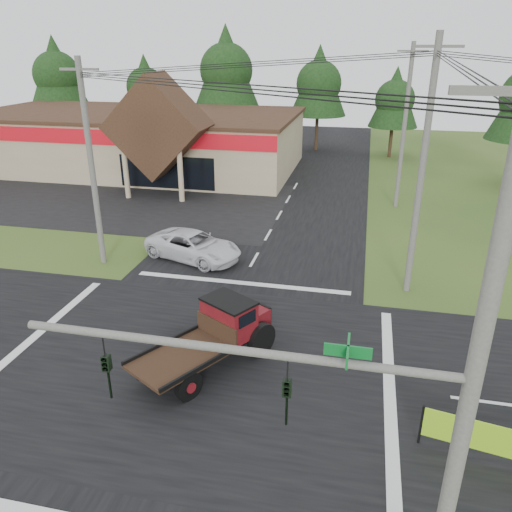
# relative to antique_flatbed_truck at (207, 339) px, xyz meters

# --- Properties ---
(ground) EXTENTS (120.00, 120.00, 0.00)m
(ground) POSITION_rel_antique_flatbed_truck_xyz_m (-0.48, 0.05, -1.18)
(ground) COLOR #334F1C
(ground) RESTS_ON ground
(road_ns) EXTENTS (12.00, 120.00, 0.02)m
(road_ns) POSITION_rel_antique_flatbed_truck_xyz_m (-0.48, 0.05, -1.17)
(road_ns) COLOR black
(road_ns) RESTS_ON ground
(road_ew) EXTENTS (120.00, 12.00, 0.02)m
(road_ew) POSITION_rel_antique_flatbed_truck_xyz_m (-0.48, 0.05, -1.17)
(road_ew) COLOR black
(road_ew) RESTS_ON ground
(parking_apron) EXTENTS (28.00, 14.00, 0.02)m
(parking_apron) POSITION_rel_antique_flatbed_truck_xyz_m (-14.48, 19.05, -1.17)
(parking_apron) COLOR black
(parking_apron) RESTS_ON ground
(cvs_building) EXTENTS (30.40, 18.20, 9.19)m
(cvs_building) POSITION_rel_antique_flatbed_truck_xyz_m (-16.19, 29.61, 1.59)
(cvs_building) COLOR tan
(cvs_building) RESTS_ON ground
(traffic_signal_mast) EXTENTS (8.12, 0.24, 7.00)m
(traffic_signal_mast) POSITION_rel_antique_flatbed_truck_xyz_m (5.33, -7.45, 3.24)
(traffic_signal_mast) COLOR #595651
(traffic_signal_mast) RESTS_ON ground
(utility_pole_nr) EXTENTS (2.00, 0.30, 11.00)m
(utility_pole_nr) POSITION_rel_antique_flatbed_truck_xyz_m (7.02, -7.45, 4.45)
(utility_pole_nr) COLOR #595651
(utility_pole_nr) RESTS_ON ground
(utility_pole_nw) EXTENTS (2.00, 0.30, 10.50)m
(utility_pole_nw) POSITION_rel_antique_flatbed_truck_xyz_m (-8.48, 8.05, 4.20)
(utility_pole_nw) COLOR #595651
(utility_pole_nw) RESTS_ON ground
(utility_pole_ne) EXTENTS (2.00, 0.30, 11.50)m
(utility_pole_ne) POSITION_rel_antique_flatbed_truck_xyz_m (7.52, 8.05, 4.71)
(utility_pole_ne) COLOR #595651
(utility_pole_ne) RESTS_ON ground
(utility_pole_n) EXTENTS (2.00, 0.30, 11.20)m
(utility_pole_n) POSITION_rel_antique_flatbed_truck_xyz_m (7.52, 22.05, 4.55)
(utility_pole_n) COLOR #595651
(utility_pole_n) RESTS_ON ground
(tree_row_a) EXTENTS (6.72, 6.72, 12.12)m
(tree_row_a) POSITION_rel_antique_flatbed_truck_xyz_m (-30.48, 40.05, 6.86)
(tree_row_a) COLOR #332316
(tree_row_a) RESTS_ON ground
(tree_row_b) EXTENTS (5.60, 5.60, 10.10)m
(tree_row_b) POSITION_rel_antique_flatbed_truck_xyz_m (-20.48, 42.05, 5.52)
(tree_row_b) COLOR #332316
(tree_row_b) RESTS_ON ground
(tree_row_c) EXTENTS (7.28, 7.28, 13.13)m
(tree_row_c) POSITION_rel_antique_flatbed_truck_xyz_m (-10.48, 41.05, 7.54)
(tree_row_c) COLOR #332316
(tree_row_c) RESTS_ON ground
(tree_row_d) EXTENTS (6.16, 6.16, 11.11)m
(tree_row_d) POSITION_rel_antique_flatbed_truck_xyz_m (-0.48, 42.05, 6.19)
(tree_row_d) COLOR #332316
(tree_row_d) RESTS_ON ground
(tree_row_e) EXTENTS (5.04, 5.04, 9.09)m
(tree_row_e) POSITION_rel_antique_flatbed_truck_xyz_m (7.52, 40.05, 4.85)
(tree_row_e) COLOR #332316
(tree_row_e) RESTS_ON ground
(antique_flatbed_truck) EXTENTS (4.76, 5.97, 2.37)m
(antique_flatbed_truck) POSITION_rel_antique_flatbed_truck_xyz_m (0.00, 0.00, 0.00)
(antique_flatbed_truck) COLOR #500B13
(antique_flatbed_truck) RESTS_ON ground
(roadside_banner) EXTENTS (3.97, 0.86, 1.37)m
(roadside_banner) POSITION_rel_antique_flatbed_truck_xyz_m (9.21, -2.70, -0.50)
(roadside_banner) COLOR #84C41A
(roadside_banner) RESTS_ON ground
(white_pickup) EXTENTS (6.00, 4.17, 1.52)m
(white_pickup) POSITION_rel_antique_flatbed_truck_xyz_m (-3.79, 9.54, -0.42)
(white_pickup) COLOR silver
(white_pickup) RESTS_ON ground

